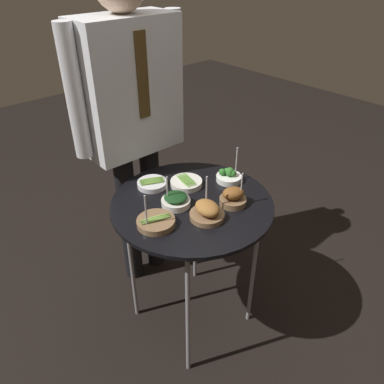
{
  "coord_description": "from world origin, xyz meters",
  "views": [
    {
      "loc": [
        -0.9,
        -1.01,
        1.69
      ],
      "look_at": [
        0.0,
        0.0,
        0.81
      ],
      "focal_mm": 35.0,
      "sensor_mm": 36.0,
      "label": 1
    }
  ],
  "objects_px": {
    "bowl_spinach_back_left": "(176,200)",
    "waiter_figure": "(131,104)",
    "serving_cart": "(192,211)",
    "bowl_asparagus_center": "(186,183)",
    "bowl_asparagus_mid_left": "(156,222)",
    "bowl_asparagus_near_rim": "(152,184)",
    "bowl_roast_front_center": "(233,197)",
    "bowl_roast_front_left": "(207,211)",
    "bowl_broccoli_far_rim": "(229,176)"
  },
  "relations": [
    {
      "from": "bowl_spinach_back_left",
      "to": "serving_cart",
      "type": "bearing_deg",
      "value": -21.03
    },
    {
      "from": "serving_cart",
      "to": "bowl_spinach_back_left",
      "type": "bearing_deg",
      "value": 158.97
    },
    {
      "from": "bowl_roast_front_left",
      "to": "waiter_figure",
      "type": "xyz_separation_m",
      "value": [
        0.07,
        0.61,
        0.27
      ]
    },
    {
      "from": "bowl_roast_front_left",
      "to": "bowl_asparagus_mid_left",
      "type": "bearing_deg",
      "value": 151.14
    },
    {
      "from": "bowl_asparagus_center",
      "to": "bowl_roast_front_left",
      "type": "height_order",
      "value": "bowl_roast_front_left"
    },
    {
      "from": "bowl_roast_front_left",
      "to": "bowl_broccoli_far_rim",
      "type": "xyz_separation_m",
      "value": [
        0.28,
        0.14,
        -0.01
      ]
    },
    {
      "from": "bowl_asparagus_center",
      "to": "bowl_roast_front_center",
      "type": "bearing_deg",
      "value": -78.72
    },
    {
      "from": "bowl_asparagus_near_rim",
      "to": "waiter_figure",
      "type": "distance_m",
      "value": 0.4
    },
    {
      "from": "bowl_roast_front_left",
      "to": "bowl_spinach_back_left",
      "type": "height_order",
      "value": "bowl_roast_front_left"
    },
    {
      "from": "bowl_asparagus_mid_left",
      "to": "waiter_figure",
      "type": "relative_size",
      "value": 0.09
    },
    {
      "from": "bowl_roast_front_center",
      "to": "waiter_figure",
      "type": "height_order",
      "value": "waiter_figure"
    },
    {
      "from": "bowl_asparagus_near_rim",
      "to": "bowl_broccoli_far_rim",
      "type": "distance_m",
      "value": 0.36
    },
    {
      "from": "waiter_figure",
      "to": "bowl_roast_front_center",
      "type": "bearing_deg",
      "value": -81.97
    },
    {
      "from": "bowl_roast_front_center",
      "to": "bowl_asparagus_center",
      "type": "distance_m",
      "value": 0.26
    },
    {
      "from": "serving_cart",
      "to": "bowl_asparagus_center",
      "type": "bearing_deg",
      "value": 59.44
    },
    {
      "from": "bowl_asparagus_center",
      "to": "bowl_asparagus_near_rim",
      "type": "bearing_deg",
      "value": 141.44
    },
    {
      "from": "bowl_roast_front_center",
      "to": "waiter_figure",
      "type": "bearing_deg",
      "value": 98.03
    },
    {
      "from": "bowl_broccoli_far_rim",
      "to": "waiter_figure",
      "type": "xyz_separation_m",
      "value": [
        -0.21,
        0.46,
        0.28
      ]
    },
    {
      "from": "bowl_asparagus_mid_left",
      "to": "bowl_asparagus_near_rim",
      "type": "height_order",
      "value": "bowl_asparagus_mid_left"
    },
    {
      "from": "bowl_roast_front_center",
      "to": "bowl_roast_front_left",
      "type": "height_order",
      "value": "bowl_roast_front_left"
    },
    {
      "from": "bowl_broccoli_far_rim",
      "to": "bowl_spinach_back_left",
      "type": "xyz_separation_m",
      "value": [
        -0.32,
        0.01,
        0.0
      ]
    },
    {
      "from": "bowl_roast_front_left",
      "to": "bowl_asparagus_near_rim",
      "type": "bearing_deg",
      "value": 93.55
    },
    {
      "from": "bowl_asparagus_near_rim",
      "to": "waiter_figure",
      "type": "relative_size",
      "value": 0.08
    },
    {
      "from": "bowl_asparagus_mid_left",
      "to": "bowl_roast_front_center",
      "type": "distance_m",
      "value": 0.35
    },
    {
      "from": "bowl_asparagus_center",
      "to": "bowl_spinach_back_left",
      "type": "distance_m",
      "value": 0.17
    },
    {
      "from": "bowl_asparagus_mid_left",
      "to": "waiter_figure",
      "type": "xyz_separation_m",
      "value": [
        0.25,
        0.51,
        0.29
      ]
    },
    {
      "from": "bowl_asparagus_mid_left",
      "to": "bowl_asparagus_near_rim",
      "type": "xyz_separation_m",
      "value": [
        0.16,
        0.24,
        -0.0
      ]
    },
    {
      "from": "bowl_broccoli_far_rim",
      "to": "bowl_asparagus_near_rim",
      "type": "bearing_deg",
      "value": 146.26
    },
    {
      "from": "bowl_roast_front_center",
      "to": "bowl_broccoli_far_rim",
      "type": "distance_m",
      "value": 0.2
    },
    {
      "from": "bowl_spinach_back_left",
      "to": "waiter_figure",
      "type": "xyz_separation_m",
      "value": [
        0.1,
        0.45,
        0.28
      ]
    },
    {
      "from": "serving_cart",
      "to": "bowl_asparagus_near_rim",
      "type": "bearing_deg",
      "value": 103.78
    },
    {
      "from": "bowl_spinach_back_left",
      "to": "bowl_roast_front_left",
      "type": "bearing_deg",
      "value": -76.43
    },
    {
      "from": "bowl_asparagus_mid_left",
      "to": "bowl_broccoli_far_rim",
      "type": "bearing_deg",
      "value": 5.26
    },
    {
      "from": "bowl_asparagus_mid_left",
      "to": "bowl_asparagus_center",
      "type": "bearing_deg",
      "value": 26.88
    },
    {
      "from": "waiter_figure",
      "to": "bowl_spinach_back_left",
      "type": "bearing_deg",
      "value": -102.88
    },
    {
      "from": "bowl_roast_front_center",
      "to": "bowl_spinach_back_left",
      "type": "distance_m",
      "value": 0.25
    },
    {
      "from": "bowl_roast_front_left",
      "to": "bowl_broccoli_far_rim",
      "type": "relative_size",
      "value": 1.01
    },
    {
      "from": "bowl_asparagus_near_rim",
      "to": "serving_cart",
      "type": "bearing_deg",
      "value": -76.22
    },
    {
      "from": "bowl_roast_front_center",
      "to": "bowl_spinach_back_left",
      "type": "height_order",
      "value": "bowl_roast_front_center"
    },
    {
      "from": "serving_cart",
      "to": "bowl_roast_front_left",
      "type": "xyz_separation_m",
      "value": [
        -0.03,
        -0.13,
        0.08
      ]
    },
    {
      "from": "serving_cart",
      "to": "bowl_roast_front_left",
      "type": "relative_size",
      "value": 4.38
    },
    {
      "from": "bowl_asparagus_mid_left",
      "to": "bowl_broccoli_far_rim",
      "type": "distance_m",
      "value": 0.47
    },
    {
      "from": "bowl_asparagus_near_rim",
      "to": "bowl_spinach_back_left",
      "type": "relative_size",
      "value": 0.96
    },
    {
      "from": "bowl_asparagus_center",
      "to": "waiter_figure",
      "type": "xyz_separation_m",
      "value": [
        -0.04,
        0.36,
        0.29
      ]
    },
    {
      "from": "bowl_asparagus_center",
      "to": "waiter_figure",
      "type": "bearing_deg",
      "value": 95.75
    },
    {
      "from": "bowl_asparagus_mid_left",
      "to": "bowl_asparagus_center",
      "type": "relative_size",
      "value": 1.07
    },
    {
      "from": "bowl_roast_front_left",
      "to": "serving_cart",
      "type": "bearing_deg",
      "value": 76.03
    },
    {
      "from": "waiter_figure",
      "to": "bowl_asparagus_mid_left",
      "type": "bearing_deg",
      "value": -116.39
    },
    {
      "from": "bowl_asparagus_mid_left",
      "to": "waiter_figure",
      "type": "bearing_deg",
      "value": 63.61
    },
    {
      "from": "serving_cart",
      "to": "bowl_asparagus_center",
      "type": "relative_size",
      "value": 5.09
    }
  ]
}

